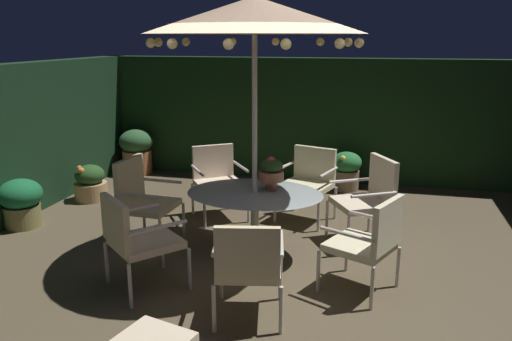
{
  "coord_description": "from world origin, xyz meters",
  "views": [
    {
      "loc": [
        0.98,
        -4.84,
        2.38
      ],
      "look_at": [
        -0.28,
        0.37,
        0.96
      ],
      "focal_mm": 35.71,
      "sensor_mm": 36.0,
      "label": 1
    }
  ],
  "objects_px": {
    "patio_chair_southeast": "(369,194)",
    "patio_umbrella": "(255,16)",
    "patio_dining_table": "(255,206)",
    "patio_chair_southwest": "(217,177)",
    "potted_plant_back_right": "(346,169)",
    "potted_plant_front_corner": "(21,201)",
    "patio_chair_east": "(370,239)",
    "potted_plant_left_near": "(90,183)",
    "potted_plant_left_far": "(137,150)",
    "patio_chair_west": "(142,196)",
    "patio_chair_north": "(135,236)",
    "patio_chair_south": "(309,178)",
    "patio_chair_northeast": "(248,263)",
    "centerpiece_planter": "(271,171)"
  },
  "relations": [
    {
      "from": "patio_chair_north",
      "to": "patio_chair_east",
      "type": "xyz_separation_m",
      "value": [
        2.16,
        0.47,
        -0.01
      ]
    },
    {
      "from": "patio_chair_south",
      "to": "patio_chair_east",
      "type": "bearing_deg",
      "value": -66.34
    },
    {
      "from": "patio_chair_west",
      "to": "potted_plant_left_near",
      "type": "height_order",
      "value": "patio_chair_west"
    },
    {
      "from": "centerpiece_planter",
      "to": "patio_chair_east",
      "type": "distance_m",
      "value": 1.36
    },
    {
      "from": "patio_chair_north",
      "to": "patio_chair_southwest",
      "type": "bearing_deg",
      "value": 87.21
    },
    {
      "from": "patio_umbrella",
      "to": "centerpiece_planter",
      "type": "xyz_separation_m",
      "value": [
        0.16,
        0.11,
        -1.62
      ]
    },
    {
      "from": "patio_dining_table",
      "to": "patio_chair_southeast",
      "type": "height_order",
      "value": "patio_chair_southeast"
    },
    {
      "from": "patio_chair_east",
      "to": "patio_chair_northeast",
      "type": "bearing_deg",
      "value": -141.95
    },
    {
      "from": "potted_plant_left_far",
      "to": "potted_plant_front_corner",
      "type": "relative_size",
      "value": 1.26
    },
    {
      "from": "potted_plant_left_near",
      "to": "patio_chair_southwest",
      "type": "bearing_deg",
      "value": -6.23
    },
    {
      "from": "patio_chair_southeast",
      "to": "patio_chair_south",
      "type": "height_order",
      "value": "patio_chair_southeast"
    },
    {
      "from": "patio_chair_east",
      "to": "potted_plant_front_corner",
      "type": "distance_m",
      "value": 4.44
    },
    {
      "from": "patio_umbrella",
      "to": "patio_chair_east",
      "type": "height_order",
      "value": "patio_umbrella"
    },
    {
      "from": "patio_chair_east",
      "to": "potted_plant_left_near",
      "type": "height_order",
      "value": "patio_chair_east"
    },
    {
      "from": "patio_chair_east",
      "to": "patio_chair_southwest",
      "type": "distance_m",
      "value": 2.68
    },
    {
      "from": "potted_plant_back_right",
      "to": "potted_plant_front_corner",
      "type": "height_order",
      "value": "potted_plant_front_corner"
    },
    {
      "from": "centerpiece_planter",
      "to": "patio_chair_north",
      "type": "bearing_deg",
      "value": -132.46
    },
    {
      "from": "patio_dining_table",
      "to": "patio_chair_south",
      "type": "distance_m",
      "value": 1.38
    },
    {
      "from": "patio_umbrella",
      "to": "centerpiece_planter",
      "type": "relative_size",
      "value": 7.49
    },
    {
      "from": "patio_umbrella",
      "to": "patio_chair_northeast",
      "type": "bearing_deg",
      "value": -78.46
    },
    {
      "from": "potted_plant_back_right",
      "to": "potted_plant_left_near",
      "type": "distance_m",
      "value": 3.95
    },
    {
      "from": "potted_plant_front_corner",
      "to": "potted_plant_left_far",
      "type": "bearing_deg",
      "value": 84.97
    },
    {
      "from": "patio_chair_north",
      "to": "patio_chair_south",
      "type": "height_order",
      "value": "patio_chair_south"
    },
    {
      "from": "patio_chair_east",
      "to": "potted_plant_left_far",
      "type": "xyz_separation_m",
      "value": [
        -4.13,
        3.52,
        -0.12
      ]
    },
    {
      "from": "patio_chair_east",
      "to": "patio_chair_south",
      "type": "bearing_deg",
      "value": 113.66
    },
    {
      "from": "patio_chair_north",
      "to": "patio_chair_west",
      "type": "bearing_deg",
      "value": 113.11
    },
    {
      "from": "patio_chair_southwest",
      "to": "potted_plant_back_right",
      "type": "xyz_separation_m",
      "value": [
        1.62,
        1.67,
        -0.23
      ]
    },
    {
      "from": "patio_chair_east",
      "to": "potted_plant_left_near",
      "type": "bearing_deg",
      "value": 154.69
    },
    {
      "from": "patio_chair_southeast",
      "to": "potted_plant_left_near",
      "type": "relative_size",
      "value": 1.9
    },
    {
      "from": "patio_dining_table",
      "to": "centerpiece_planter",
      "type": "height_order",
      "value": "centerpiece_planter"
    },
    {
      "from": "patio_umbrella",
      "to": "patio_dining_table",
      "type": "bearing_deg",
      "value": 115.15
    },
    {
      "from": "patio_chair_southeast",
      "to": "potted_plant_left_far",
      "type": "height_order",
      "value": "patio_chair_southeast"
    },
    {
      "from": "patio_chair_south",
      "to": "patio_chair_west",
      "type": "xyz_separation_m",
      "value": [
        -1.81,
        -1.23,
        -0.0
      ]
    },
    {
      "from": "centerpiece_planter",
      "to": "patio_chair_west",
      "type": "xyz_separation_m",
      "value": [
        -1.55,
        -0.02,
        -0.39
      ]
    },
    {
      "from": "patio_chair_south",
      "to": "potted_plant_front_corner",
      "type": "height_order",
      "value": "patio_chair_south"
    },
    {
      "from": "patio_dining_table",
      "to": "patio_chair_northeast",
      "type": "bearing_deg",
      "value": -78.45
    },
    {
      "from": "patio_chair_northeast",
      "to": "potted_plant_back_right",
      "type": "relative_size",
      "value": 1.52
    },
    {
      "from": "patio_dining_table",
      "to": "patio_chair_southwest",
      "type": "bearing_deg",
      "value": 125.09
    },
    {
      "from": "patio_chair_east",
      "to": "patio_chair_south",
      "type": "relative_size",
      "value": 1.0
    },
    {
      "from": "potted_plant_back_right",
      "to": "potted_plant_front_corner",
      "type": "xyz_separation_m",
      "value": [
        -3.94,
        -2.64,
        0.01
      ]
    },
    {
      "from": "patio_chair_south",
      "to": "potted_plant_left_far",
      "type": "height_order",
      "value": "patio_chair_south"
    },
    {
      "from": "potted_plant_back_right",
      "to": "patio_chair_southwest",
      "type": "bearing_deg",
      "value": -134.12
    },
    {
      "from": "potted_plant_left_far",
      "to": "patio_chair_southwest",
      "type": "bearing_deg",
      "value": -40.84
    },
    {
      "from": "patio_chair_southwest",
      "to": "patio_chair_west",
      "type": "bearing_deg",
      "value": -119.5
    },
    {
      "from": "patio_chair_southeast",
      "to": "patio_umbrella",
      "type": "bearing_deg",
      "value": -150.76
    },
    {
      "from": "patio_chair_northeast",
      "to": "patio_chair_south",
      "type": "bearing_deg",
      "value": 86.88
    },
    {
      "from": "patio_umbrella",
      "to": "patio_chair_north",
      "type": "distance_m",
      "value": 2.45
    },
    {
      "from": "patio_chair_southeast",
      "to": "potted_plant_left_near",
      "type": "height_order",
      "value": "patio_chair_southeast"
    },
    {
      "from": "potted_plant_left_far",
      "to": "centerpiece_planter",
      "type": "bearing_deg",
      "value": -42.93
    },
    {
      "from": "patio_chair_south",
      "to": "patio_chair_northeast",
      "type": "bearing_deg",
      "value": -93.12
    }
  ]
}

